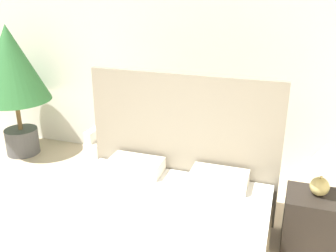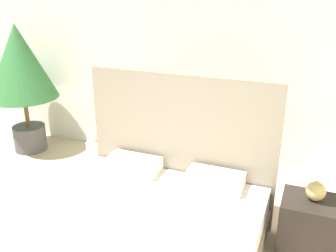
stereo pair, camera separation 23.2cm
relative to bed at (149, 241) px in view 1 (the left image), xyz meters
name	(u,v)px [view 1 (the left image)]	position (x,y,z in m)	size (l,w,h in m)	color
wall_back	(186,53)	(-0.32, 2.17, 1.16)	(10.00, 0.06, 2.90)	silver
bed	(149,241)	(0.00, 0.00, 0.00)	(1.92, 2.12, 1.48)	#8C7A5B
armchair_near_window_left	(119,150)	(-1.03, 1.58, -0.02)	(0.66, 0.66, 0.82)	silver
armchair_near_window_right	(195,161)	(-0.02, 1.58, -0.02)	(0.65, 0.65, 0.82)	silver
potted_palm	(12,70)	(-2.55, 1.60, 0.92)	(0.95, 0.95, 1.79)	#4C4C4C
nightstand	(314,222)	(1.30, 0.74, -0.02)	(0.53, 0.42, 0.54)	black
table_lamp	(324,162)	(1.30, 0.77, 0.57)	(0.30, 0.30, 0.48)	tan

